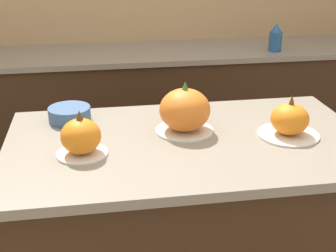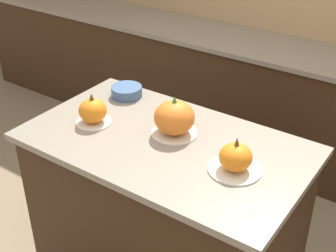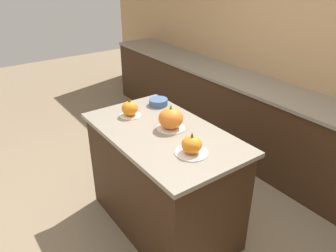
{
  "view_description": "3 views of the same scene",
  "coord_description": "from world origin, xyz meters",
  "px_view_note": "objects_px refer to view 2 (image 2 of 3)",
  "views": [
    {
      "loc": [
        -0.33,
        -1.57,
        1.67
      ],
      "look_at": [
        -0.07,
        0.04,
        0.99
      ],
      "focal_mm": 50.0,
      "sensor_mm": 36.0,
      "label": 1
    },
    {
      "loc": [
        1.08,
        -1.54,
        2.13
      ],
      "look_at": [
        0.02,
        -0.0,
        1.03
      ],
      "focal_mm": 50.0,
      "sensor_mm": 36.0,
      "label": 2
    },
    {
      "loc": [
        1.87,
        -1.29,
        2.15
      ],
      "look_at": [
        0.01,
        0.04,
        0.98
      ],
      "focal_mm": 35.0,
      "sensor_mm": 36.0,
      "label": 3
    }
  ],
  "objects_px": {
    "pumpkin_cake_center": "(175,119)",
    "pumpkin_cake_right": "(235,159)",
    "pumpkin_cake_left": "(93,112)",
    "mixing_bowl": "(127,91)"
  },
  "relations": [
    {
      "from": "pumpkin_cake_left",
      "to": "pumpkin_cake_center",
      "type": "height_order",
      "value": "pumpkin_cake_center"
    },
    {
      "from": "pumpkin_cake_center",
      "to": "mixing_bowl",
      "type": "distance_m",
      "value": 0.49
    },
    {
      "from": "pumpkin_cake_center",
      "to": "mixing_bowl",
      "type": "xyz_separation_m",
      "value": [
        -0.45,
        0.18,
        -0.06
      ]
    },
    {
      "from": "pumpkin_cake_center",
      "to": "pumpkin_cake_left",
      "type": "bearing_deg",
      "value": -159.89
    },
    {
      "from": "pumpkin_cake_center",
      "to": "pumpkin_cake_right",
      "type": "distance_m",
      "value": 0.4
    },
    {
      "from": "pumpkin_cake_left",
      "to": "mixing_bowl",
      "type": "bearing_deg",
      "value": 99.0
    },
    {
      "from": "pumpkin_cake_left",
      "to": "mixing_bowl",
      "type": "relative_size",
      "value": 1.05
    },
    {
      "from": "pumpkin_cake_left",
      "to": "pumpkin_cake_right",
      "type": "bearing_deg",
      "value": 3.08
    },
    {
      "from": "pumpkin_cake_left",
      "to": "mixing_bowl",
      "type": "distance_m",
      "value": 0.34
    },
    {
      "from": "pumpkin_cake_center",
      "to": "pumpkin_cake_right",
      "type": "bearing_deg",
      "value": -15.19
    }
  ]
}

